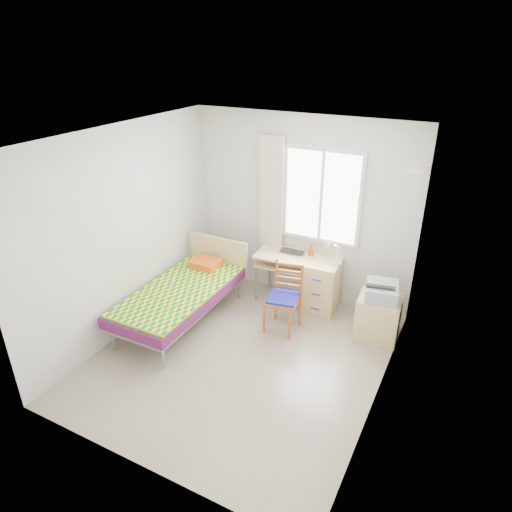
{
  "coord_description": "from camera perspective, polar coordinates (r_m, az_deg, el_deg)",
  "views": [
    {
      "loc": [
        2.18,
        -3.82,
        3.47
      ],
      "look_at": [
        -0.08,
        0.55,
        1.09
      ],
      "focal_mm": 32.0,
      "sensor_mm": 36.0,
      "label": 1
    }
  ],
  "objects": [
    {
      "name": "bed",
      "position": [
        6.12,
        -9.02,
        -4.45
      ],
      "size": [
        0.95,
        2.0,
        0.86
      ],
      "rotation": [
        0.0,
        0.0,
        0.0
      ],
      "color": "#919499",
      "rests_on": "floor"
    },
    {
      "name": "wall_left",
      "position": [
        5.8,
        -16.11,
        2.74
      ],
      "size": [
        0.0,
        3.5,
        3.5
      ],
      "primitive_type": "plane",
      "rotation": [
        1.57,
        0.0,
        1.57
      ],
      "color": "silver",
      "rests_on": "ground"
    },
    {
      "name": "window",
      "position": [
        6.16,
        8.22,
        7.36
      ],
      "size": [
        1.1,
        0.04,
        1.3
      ],
      "color": "white",
      "rests_on": "wall_back"
    },
    {
      "name": "wall_right",
      "position": [
        4.43,
        16.26,
        -4.67
      ],
      "size": [
        0.0,
        3.5,
        3.5
      ],
      "primitive_type": "plane",
      "rotation": [
        1.57,
        0.0,
        -1.57
      ],
      "color": "silver",
      "rests_on": "ground"
    },
    {
      "name": "desk",
      "position": [
        6.37,
        7.75,
        -3.32
      ],
      "size": [
        1.19,
        0.59,
        0.73
      ],
      "rotation": [
        0.0,
        0.0,
        0.05
      ],
      "color": "tan",
      "rests_on": "floor"
    },
    {
      "name": "pen_cup",
      "position": [
        6.36,
        6.85,
        0.54
      ],
      "size": [
        0.08,
        0.08,
        0.09
      ],
      "primitive_type": "cylinder",
      "rotation": [
        0.0,
        0.0,
        0.09
      ],
      "color": "#D05017",
      "rests_on": "desk"
    },
    {
      "name": "floating_shelf",
      "position": [
        5.43,
        19.48,
        10.26
      ],
      "size": [
        0.2,
        0.32,
        0.03
      ],
      "primitive_type": "cube",
      "color": "white",
      "rests_on": "wall_right"
    },
    {
      "name": "curtain",
      "position": [
        6.41,
        1.92,
        7.4
      ],
      "size": [
        0.35,
        0.05,
        1.7
      ],
      "primitive_type": "cube",
      "color": "beige",
      "rests_on": "wall_back"
    },
    {
      "name": "chair",
      "position": [
        5.84,
        3.67,
        -4.7
      ],
      "size": [
        0.46,
        0.46,
        0.91
      ],
      "rotation": [
        0.0,
        0.0,
        0.19
      ],
      "color": "#AF3E21",
      "rests_on": "floor"
    },
    {
      "name": "floor",
      "position": [
        5.6,
        -1.94,
        -12.51
      ],
      "size": [
        3.5,
        3.5,
        0.0
      ],
      "primitive_type": "plane",
      "color": "#BCAD93",
      "rests_on": "ground"
    },
    {
      "name": "printer",
      "position": [
        5.79,
        15.44,
        -4.22
      ],
      "size": [
        0.46,
        0.51,
        0.19
      ],
      "rotation": [
        0.0,
        0.0,
        0.2
      ],
      "color": "#ACAEB4",
      "rests_on": "cabinet"
    },
    {
      "name": "wall_back",
      "position": [
        6.36,
        5.6,
        5.72
      ],
      "size": [
        3.2,
        0.0,
        3.2
      ],
      "primitive_type": "plane",
      "rotation": [
        1.57,
        0.0,
        0.0
      ],
      "color": "silver",
      "rests_on": "ground"
    },
    {
      "name": "book",
      "position": [
        6.43,
        3.95,
        -0.9
      ],
      "size": [
        0.26,
        0.29,
        0.02
      ],
      "primitive_type": "imported",
      "rotation": [
        0.0,
        0.0,
        0.46
      ],
      "color": "gray",
      "rests_on": "desk"
    },
    {
      "name": "task_lamp",
      "position": [
        5.97,
        9.43,
        0.78
      ],
      "size": [
        0.22,
        0.32,
        0.4
      ],
      "rotation": [
        0.0,
        0.0,
        -0.1
      ],
      "color": "white",
      "rests_on": "desk"
    },
    {
      "name": "cabinet",
      "position": [
        5.98,
        15.0,
        -7.4
      ],
      "size": [
        0.56,
        0.51,
        0.57
      ],
      "rotation": [
        0.0,
        0.0,
        0.08
      ],
      "color": "tan",
      "rests_on": "floor"
    },
    {
      "name": "laptop",
      "position": [
        6.37,
        4.38,
        0.39
      ],
      "size": [
        0.34,
        0.22,
        0.03
      ],
      "primitive_type": "imported",
      "rotation": [
        0.0,
        0.0,
        -0.01
      ],
      "color": "black",
      "rests_on": "desk"
    },
    {
      "name": "ceiling",
      "position": [
        4.48,
        -2.44,
        14.58
      ],
      "size": [
        3.5,
        3.5,
        0.0
      ],
      "primitive_type": "plane",
      "rotation": [
        3.14,
        0.0,
        0.0
      ],
      "color": "white",
      "rests_on": "wall_back"
    }
  ]
}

